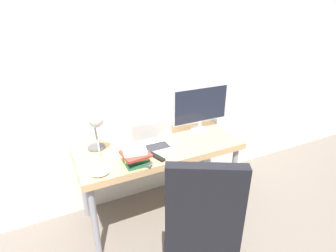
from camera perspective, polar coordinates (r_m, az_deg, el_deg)
The scene contains 11 objects.
ground_plane at distance 2.60m, azimuth 1.43°, elevation -22.27°, with size 12.00×12.00×0.00m, color #70665B.
wall_back at distance 2.52m, azimuth -5.88°, elevation 10.57°, with size 8.00×0.05×2.60m.
desk at distance 2.40m, azimuth -1.98°, elevation -5.54°, with size 1.47×0.65×0.77m.
laptop at distance 2.29m, azimuth -3.50°, elevation -3.72°, with size 0.33×0.21×0.22m.
monitor at distance 2.58m, azimuth 7.11°, elevation 4.19°, with size 0.60×0.18×0.45m.
desk_lamp at distance 2.17m, azimuth -15.40°, elevation 0.07°, with size 0.15×0.28×0.38m.
office_chair at distance 1.79m, azimuth 7.13°, elevation -20.86°, with size 0.65×0.67×1.16m.
book_stack at distance 2.07m, azimuth -7.07°, elevation -6.56°, with size 0.22×0.22×0.14m.
tv_remote at distance 2.08m, azimuth -5.58°, elevation -8.18°, with size 0.12×0.16×0.02m.
media_remote at distance 2.16m, azimuth -2.47°, elevation -6.70°, with size 0.09×0.17×0.02m.
game_controller at distance 2.01m, azimuth -14.53°, elevation -9.84°, with size 0.13×0.10×0.04m.
Camera 1 is at (-0.84, -1.59, 1.88)m, focal length 28.00 mm.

